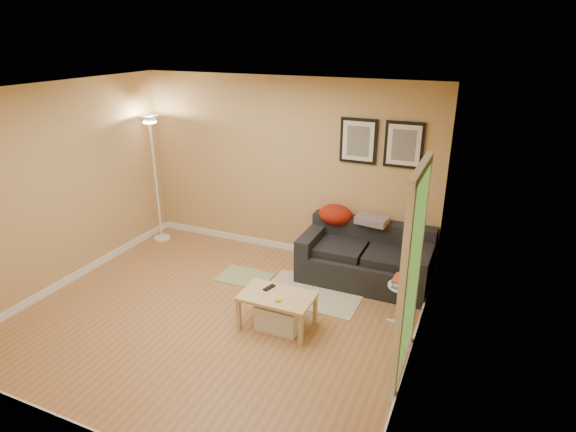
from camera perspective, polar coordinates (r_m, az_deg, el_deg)
The scene contains 24 objects.
floor at distance 5.81m, azimuth -8.53°, elevation -11.73°, with size 4.50×4.50×0.00m, color #AB7249.
ceiling at distance 4.91m, azimuth -10.22°, elevation 14.60°, with size 4.50×4.50×0.00m, color white.
wall_back at distance 6.90m, azimuth -0.37°, elevation 5.81°, with size 4.50×4.50×0.00m, color tan.
wall_front at distance 3.87m, azimuth -25.48°, elevation -9.52°, with size 4.50×4.50×0.00m, color tan.
wall_left at distance 6.67m, azimuth -25.88°, elevation 3.06°, with size 4.00×4.00×0.00m, color tan.
wall_right at distance 4.50m, azimuth 15.77°, elevation -3.82°, with size 4.00×4.00×0.00m, color tan.
baseboard_back at distance 7.32m, azimuth -0.38°, elevation -3.68°, with size 4.50×0.02×0.10m, color white.
baseboard_left at distance 7.11m, azimuth -24.21°, elevation -6.53°, with size 0.02×4.00×0.10m, color white.
baseboard_right at distance 5.14m, azimuth 14.21°, elevation -16.52°, with size 0.02×4.00×0.10m, color white.
sofa at distance 6.39m, azimuth 9.33°, elevation -4.69°, with size 1.70×0.90×0.75m, color black, non-canonical shape.
red_throw at distance 6.61m, azimuth 5.76°, elevation 0.15°, with size 0.48×0.36×0.28m, color #97240E, non-canonical shape.
plaid_throw at distance 6.46m, azimuth 10.10°, elevation -0.50°, with size 0.42×0.26×0.10m, color tan, non-canonical shape.
framed_print_left at distance 6.40m, azimuth 8.50°, elevation 8.96°, with size 0.50×0.04×0.60m, color black, non-canonical shape.
framed_print_right at distance 6.28m, azimuth 13.83°, elevation 8.33°, with size 0.50×0.04×0.60m, color black, non-canonical shape.
area_rug at distance 6.19m, azimuth 3.04°, elevation -9.22°, with size 1.25×0.85×0.01m, color beige.
green_runner at distance 6.57m, azimuth -5.19°, elevation -7.35°, with size 0.70×0.50×0.01m, color #668C4C.
coffee_table at distance 5.45m, azimuth -1.31°, elevation -11.36°, with size 0.82×0.50×0.41m, color #D8B883, non-canonical shape.
remote_control at distance 5.47m, azimuth -2.29°, elevation -8.63°, with size 0.05×0.16×0.02m, color black.
tape_roll at distance 5.23m, azimuth -1.25°, elevation -10.10°, with size 0.07×0.07×0.03m, color yellow.
storage_bin at distance 5.46m, azimuth -1.00°, elevation -11.94°, with size 0.50×0.36×0.31m, color white, non-canonical shape.
side_table at distance 5.62m, azimuth 13.44°, elevation -10.36°, with size 0.33×0.33×0.50m, color white, non-canonical shape.
book_stack at distance 5.49m, azimuth 13.64°, elevation -7.67°, with size 0.20×0.27×0.08m, color teal, non-canonical shape.
floor_lamp at distance 7.65m, azimuth -15.63°, elevation 3.83°, with size 0.26×0.26×2.00m, color white, non-canonical shape.
doorway at distance 4.49m, azimuth 14.49°, elevation -7.66°, with size 0.12×1.01×2.13m, color white, non-canonical shape.
Camera 1 is at (2.69, -4.07, 3.15)m, focal length 29.45 mm.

